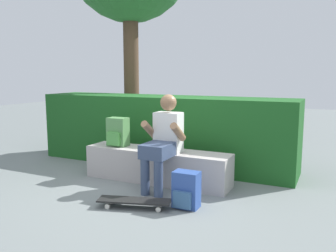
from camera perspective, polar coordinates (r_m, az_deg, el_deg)
name	(u,v)px	position (r m, az deg, el deg)	size (l,w,h in m)	color
ground_plane	(147,187)	(4.58, -3.48, -9.94)	(24.00, 24.00, 0.00)	slate
bench_main	(157,166)	(4.75, -1.84, -6.47)	(2.02, 0.43, 0.44)	#ABA4A2
person_skater	(163,139)	(4.39, -0.76, -2.10)	(0.49, 0.62, 1.19)	white
skateboard_near_person	(134,201)	(3.91, -5.51, -12.06)	(0.82, 0.43, 0.09)	black
backpack_on_bench	(118,132)	(4.96, -8.21, -1.03)	(0.28, 0.23, 0.40)	#51894C
backpack_on_ground	(186,190)	(3.87, 2.96, -10.41)	(0.28, 0.23, 0.40)	#2D4C99
hedge_row	(163,130)	(5.61, -0.89, -0.73)	(4.16, 0.79, 1.10)	#1A521E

